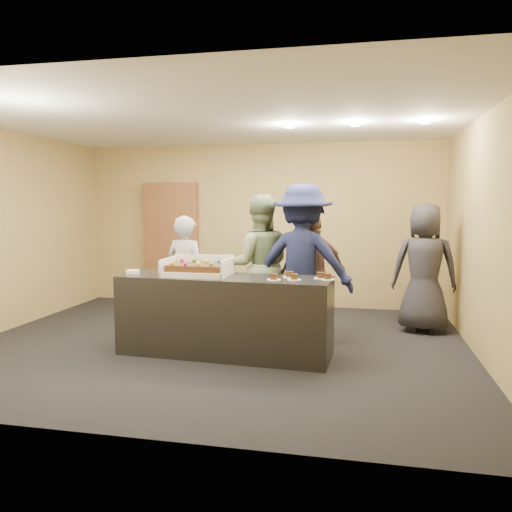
% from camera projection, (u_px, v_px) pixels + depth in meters
% --- Properties ---
extents(room, '(6.04, 6.00, 2.70)m').
position_uv_depth(room, '(217.00, 234.00, 5.98)').
color(room, black).
rests_on(room, ground).
extents(serving_counter, '(2.44, 0.84, 0.90)m').
position_uv_depth(serving_counter, '(225.00, 316.00, 5.66)').
color(serving_counter, black).
rests_on(serving_counter, floor).
extents(storage_cabinet, '(0.94, 0.15, 2.08)m').
position_uv_depth(storage_cabinet, '(172.00, 243.00, 8.67)').
color(storage_cabinet, brown).
rests_on(storage_cabinet, floor).
extents(cake_box, '(0.73, 0.51, 0.22)m').
position_uv_depth(cake_box, '(198.00, 271.00, 5.70)').
color(cake_box, white).
rests_on(cake_box, serving_counter).
extents(sheet_cake, '(0.62, 0.43, 0.12)m').
position_uv_depth(sheet_cake, '(197.00, 267.00, 5.67)').
color(sheet_cake, '#3A190D').
rests_on(sheet_cake, cake_box).
extents(plate_stack, '(0.16, 0.16, 0.04)m').
position_uv_depth(plate_stack, '(133.00, 272.00, 5.85)').
color(plate_stack, white).
rests_on(plate_stack, serving_counter).
extents(slice_a, '(0.15, 0.15, 0.07)m').
position_uv_depth(slice_a, '(274.00, 278.00, 5.34)').
color(slice_a, white).
rests_on(slice_a, serving_counter).
extents(slice_b, '(0.15, 0.15, 0.07)m').
position_uv_depth(slice_b, '(290.00, 275.00, 5.53)').
color(slice_b, white).
rests_on(slice_b, serving_counter).
extents(slice_c, '(0.15, 0.15, 0.07)m').
position_uv_depth(slice_c, '(294.00, 278.00, 5.34)').
color(slice_c, white).
rests_on(slice_c, serving_counter).
extents(slice_d, '(0.15, 0.15, 0.07)m').
position_uv_depth(slice_d, '(321.00, 276.00, 5.45)').
color(slice_d, white).
rests_on(slice_d, serving_counter).
extents(slice_e, '(0.15, 0.15, 0.07)m').
position_uv_depth(slice_e, '(328.00, 278.00, 5.36)').
color(slice_e, white).
rests_on(slice_e, serving_counter).
extents(person_server_grey, '(0.64, 0.50, 1.56)m').
position_uv_depth(person_server_grey, '(186.00, 276.00, 6.49)').
color(person_server_grey, '#A2A2A7').
rests_on(person_server_grey, floor).
extents(person_sage_man, '(1.05, 0.91, 1.83)m').
position_uv_depth(person_sage_man, '(259.00, 265.00, 6.50)').
color(person_sage_man, gray).
rests_on(person_sage_man, floor).
extents(person_navy_man, '(1.30, 0.78, 1.96)m').
position_uv_depth(person_navy_man, '(302.00, 263.00, 6.21)').
color(person_navy_man, '#171C42').
rests_on(person_navy_man, floor).
extents(person_brown_extra, '(1.01, 0.82, 1.61)m').
position_uv_depth(person_brown_extra, '(313.00, 274.00, 6.48)').
color(person_brown_extra, brown).
rests_on(person_brown_extra, floor).
extents(person_dark_suit, '(0.88, 0.60, 1.73)m').
position_uv_depth(person_dark_suit, '(424.00, 268.00, 6.65)').
color(person_dark_suit, '#26262B').
rests_on(person_dark_suit, floor).
extents(ceiling_spotlights, '(1.72, 0.12, 0.03)m').
position_uv_depth(ceiling_spotlights, '(355.00, 124.00, 6.00)').
color(ceiling_spotlights, '#FFEAC6').
rests_on(ceiling_spotlights, ceiling).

